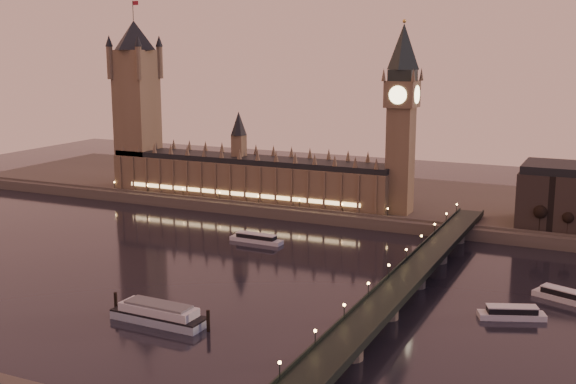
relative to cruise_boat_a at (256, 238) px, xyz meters
The scene contains 12 objects.
ground 52.44m from the cruise_boat_a, 91.45° to the right, with size 700.00×700.00×0.00m, color black.
far_embankment 116.21m from the cruise_boat_a, 75.72° to the left, with size 560.00×130.00×6.00m, color #423D35.
palace_of_westminster 82.56m from the cruise_boat_a, 121.14° to the left, with size 180.00×26.62×52.00m.
victoria_tower 153.31m from the cruise_boat_a, 150.51° to the left, with size 31.68×31.68×118.00m.
big_ben 106.41m from the cruise_boat_a, 52.49° to the left, with size 17.68×17.68×104.00m.
westminster_bridge 104.44m from the cruise_boat_a, 30.12° to the right, with size 13.20×260.00×15.30m.
bare_tree_0 139.55m from the cruise_boat_a, 24.06° to the left, with size 6.24×6.24×12.69m.
bare_tree_1 153.06m from the cruise_boat_a, 21.80° to the left, with size 6.24×6.24×12.69m.
cruise_boat_a is the anchor object (origin of this frame).
cruise_boat_b 149.43m from the cruise_boat_a, ahead, with size 26.11×15.13×4.71m.
cruise_boat_c 141.06m from the cruise_boat_a, 21.93° to the right, with size 24.21×14.59×4.70m.
moored_barge 111.24m from the cruise_boat_a, 80.41° to the right, with size 41.49×11.25×7.61m.
Camera 1 is at (163.47, -255.88, 95.38)m, focal length 45.00 mm.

